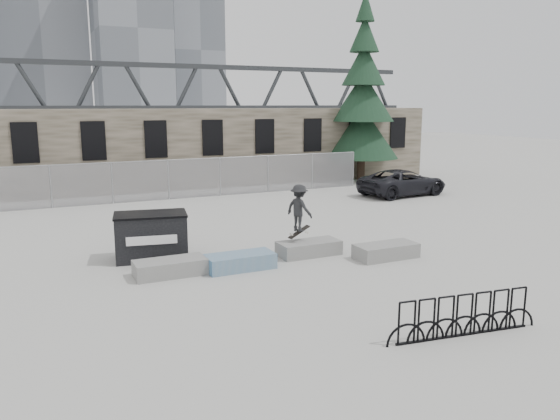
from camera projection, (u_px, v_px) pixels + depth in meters
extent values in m
plane|color=#A2A29D|center=(270.00, 263.00, 16.58)|extent=(120.00, 120.00, 0.00)
cube|color=brown|center=(151.00, 150.00, 30.58)|extent=(36.00, 2.50, 4.50)
cube|color=black|center=(25.00, 143.00, 26.65)|extent=(1.20, 0.12, 2.00)
cube|color=black|center=(94.00, 141.00, 27.99)|extent=(1.20, 0.12, 2.00)
cube|color=black|center=(156.00, 139.00, 29.33)|extent=(1.20, 0.12, 2.00)
cube|color=black|center=(213.00, 138.00, 30.67)|extent=(1.20, 0.12, 2.00)
cube|color=black|center=(265.00, 136.00, 32.01)|extent=(1.20, 0.12, 2.00)
cube|color=black|center=(313.00, 135.00, 33.35)|extent=(1.20, 0.12, 2.00)
cube|color=black|center=(357.00, 134.00, 34.69)|extent=(1.20, 0.12, 2.00)
cube|color=black|center=(398.00, 133.00, 36.03)|extent=(1.20, 0.12, 2.00)
cylinder|color=gray|center=(51.00, 187.00, 25.19)|extent=(0.06, 0.06, 2.00)
cylinder|color=gray|center=(112.00, 183.00, 26.34)|extent=(0.06, 0.06, 2.00)
cylinder|color=gray|center=(168.00, 180.00, 27.49)|extent=(0.06, 0.06, 2.00)
cylinder|color=gray|center=(220.00, 177.00, 28.64)|extent=(0.06, 0.06, 2.00)
cylinder|color=gray|center=(268.00, 174.00, 29.79)|extent=(0.06, 0.06, 2.00)
cylinder|color=gray|center=(312.00, 171.00, 30.95)|extent=(0.06, 0.06, 2.00)
cylinder|color=gray|center=(353.00, 169.00, 32.10)|extent=(0.06, 0.06, 2.00)
cube|color=#99999E|center=(168.00, 180.00, 27.49)|extent=(22.00, 0.02, 2.00)
cylinder|color=gray|center=(168.00, 160.00, 27.30)|extent=(22.00, 0.04, 0.04)
cube|color=gray|center=(170.00, 267.00, 15.35)|extent=(2.00, 0.90, 0.45)
cube|color=#2D471E|center=(170.00, 262.00, 15.32)|extent=(1.76, 0.66, 0.10)
cube|color=teal|center=(240.00, 261.00, 15.94)|extent=(2.00, 0.90, 0.45)
cube|color=#2D471E|center=(240.00, 256.00, 15.91)|extent=(1.76, 0.66, 0.10)
cube|color=gray|center=(309.00, 248.00, 17.42)|extent=(2.00, 0.90, 0.45)
cube|color=#2D471E|center=(309.00, 243.00, 17.39)|extent=(1.76, 0.66, 0.10)
cube|color=gray|center=(386.00, 251.00, 17.08)|extent=(2.00, 0.90, 0.45)
cube|color=#2D471E|center=(386.00, 246.00, 17.05)|extent=(1.76, 0.66, 0.10)
cube|color=black|center=(151.00, 237.00, 16.94)|extent=(2.34, 1.66, 1.39)
cube|color=black|center=(150.00, 214.00, 16.80)|extent=(2.40, 1.72, 0.06)
cube|color=white|center=(152.00, 240.00, 16.30)|extent=(1.47, 0.30, 0.27)
cube|color=black|center=(463.00, 335.00, 11.37)|extent=(3.13, 0.47, 0.04)
torus|color=black|center=(407.00, 323.00, 10.89)|extent=(0.89, 0.17, 0.89)
torus|color=black|center=(426.00, 320.00, 11.02)|extent=(0.89, 0.17, 0.89)
torus|color=black|center=(446.00, 318.00, 11.16)|extent=(0.89, 0.17, 0.89)
torus|color=black|center=(464.00, 315.00, 11.29)|extent=(0.89, 0.17, 0.89)
torus|color=black|center=(482.00, 313.00, 11.43)|extent=(0.89, 0.17, 0.89)
torus|color=black|center=(500.00, 310.00, 11.56)|extent=(0.89, 0.17, 0.89)
torus|color=black|center=(518.00, 308.00, 11.70)|extent=(0.89, 0.17, 0.89)
cylinder|color=#38281E|center=(361.00, 161.00, 34.77)|extent=(0.50, 0.50, 2.32)
cone|color=black|center=(362.00, 132.00, 34.42)|extent=(4.61, 4.61, 3.20)
cone|color=black|center=(363.00, 97.00, 34.00)|extent=(3.90, 3.90, 3.00)
cone|color=black|center=(364.00, 64.00, 33.62)|extent=(2.70, 2.70, 2.60)
cone|color=black|center=(365.00, 33.00, 33.27)|extent=(1.83, 1.83, 2.20)
cone|color=black|center=(366.00, 6.00, 32.97)|extent=(1.17, 1.17, 1.80)
cube|color=slate|center=(131.00, 32.00, 93.84)|extent=(12.00, 12.00, 34.00)
cube|color=slate|center=(194.00, 52.00, 108.96)|extent=(10.00, 10.00, 30.00)
cube|color=#2D3033|center=(164.00, 110.00, 68.84)|extent=(70.00, 3.00, 1.20)
cube|color=#2D3033|center=(162.00, 65.00, 67.80)|extent=(70.00, 0.60, 0.60)
cube|color=gray|center=(363.00, 123.00, 81.78)|extent=(2.00, 3.00, 4.00)
imported|color=black|center=(403.00, 182.00, 28.85)|extent=(5.13, 2.73, 1.37)
imported|color=black|center=(299.00, 208.00, 17.23)|extent=(0.88, 1.11, 1.50)
cube|color=black|center=(299.00, 232.00, 17.38)|extent=(0.76, 0.30, 0.35)
cylinder|color=beige|center=(292.00, 235.00, 17.21)|extent=(0.06, 0.03, 0.06)
cylinder|color=beige|center=(290.00, 234.00, 17.33)|extent=(0.06, 0.03, 0.06)
cylinder|color=beige|center=(308.00, 233.00, 17.44)|extent=(0.06, 0.03, 0.06)
cylinder|color=beige|center=(306.00, 232.00, 17.56)|extent=(0.06, 0.03, 0.06)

